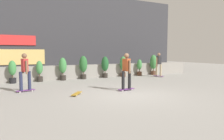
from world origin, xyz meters
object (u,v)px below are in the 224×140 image
at_px(skater_far_left, 126,70).
at_px(potted_plant_6, 123,65).
at_px(potted_plant_2, 39,70).
at_px(potted_plant_5, 105,65).
at_px(potted_plant_1, 12,71).
at_px(skater_by_wall_left, 159,64).
at_px(skater_far_right, 25,71).
at_px(potted_plant_4, 83,66).
at_px(skateboard_near_camera, 77,94).
at_px(potted_plant_8, 153,63).
at_px(potted_plant_3, 63,67).
at_px(potted_plant_7, 139,67).

bearing_deg(skater_far_left, potted_plant_6, 61.94).
relative_size(potted_plant_2, potted_plant_5, 0.85).
bearing_deg(potted_plant_1, skater_by_wall_left, -7.39).
bearing_deg(potted_plant_1, skater_far_right, -81.22).
bearing_deg(potted_plant_6, potted_plant_1, 180.00).
bearing_deg(potted_plant_4, skater_far_left, -84.69).
xyz_separation_m(skater_far_right, skateboard_near_camera, (1.82, -1.70, -0.88)).
xyz_separation_m(potted_plant_8, skater_far_left, (-5.22, -4.75, 0.04)).
bearing_deg(skater_far_left, potted_plant_4, 95.31).
xyz_separation_m(potted_plant_2, potted_plant_8, (8.37, -0.00, 0.23)).
height_order(potted_plant_3, skateboard_near_camera, potted_plant_3).
bearing_deg(skater_far_right, potted_plant_7, 20.45).
height_order(potted_plant_5, potted_plant_6, potted_plant_5).
height_order(potted_plant_3, skater_far_left, skater_far_left).
bearing_deg(potted_plant_5, potted_plant_6, 0.00).
xyz_separation_m(potted_plant_2, skater_far_left, (3.15, -4.75, 0.27)).
relative_size(potted_plant_2, potted_plant_8, 0.81).
distance_m(potted_plant_3, skater_far_right, 3.82).
bearing_deg(potted_plant_7, skateboard_near_camera, -142.99).
bearing_deg(potted_plant_6, skater_by_wall_left, -28.71).
distance_m(potted_plant_2, skater_by_wall_left, 8.00).
distance_m(potted_plant_1, potted_plant_6, 7.13).
relative_size(potted_plant_6, skater_far_right, 0.85).
bearing_deg(skater_by_wall_left, potted_plant_2, 171.28).
bearing_deg(potted_plant_4, potted_plant_1, 180.00).
xyz_separation_m(potted_plant_3, skateboard_near_camera, (-0.53, -4.70, -0.74)).
bearing_deg(skater_far_right, potted_plant_2, 72.00).
distance_m(potted_plant_4, potted_plant_7, 4.38).
bearing_deg(potted_plant_2, potted_plant_4, 0.00).
bearing_deg(potted_plant_7, potted_plant_2, -180.00).
xyz_separation_m(potted_plant_8, skateboard_near_camera, (-7.53, -4.70, -0.84)).
height_order(potted_plant_4, skater_far_right, skater_far_right).
distance_m(potted_plant_7, skater_far_right, 8.61).
relative_size(potted_plant_1, skater_far_right, 0.76).
bearing_deg(skater_by_wall_left, potted_plant_7, 123.93).
bearing_deg(potted_plant_4, skateboard_near_camera, -111.67).
bearing_deg(potted_plant_7, skater_by_wall_left, -56.07).
distance_m(potted_plant_1, potted_plant_3, 2.82).
xyz_separation_m(skater_by_wall_left, skater_far_right, (-8.88, -1.79, 0.00)).
bearing_deg(potted_plant_1, skateboard_near_camera, -64.08).
distance_m(potted_plant_5, potted_plant_7, 2.83).
relative_size(potted_plant_5, skater_far_left, 0.86).
relative_size(potted_plant_8, skater_by_wall_left, 0.91).
relative_size(potted_plant_7, skater_far_right, 0.71).
distance_m(potted_plant_5, skater_far_left, 4.88).
bearing_deg(skateboard_near_camera, skater_far_right, 137.02).
relative_size(potted_plant_6, potted_plant_7, 1.20).
relative_size(potted_plant_3, skater_far_left, 0.83).
bearing_deg(potted_plant_7, skater_far_right, -159.55).
distance_m(potted_plant_4, skater_far_left, 4.77).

